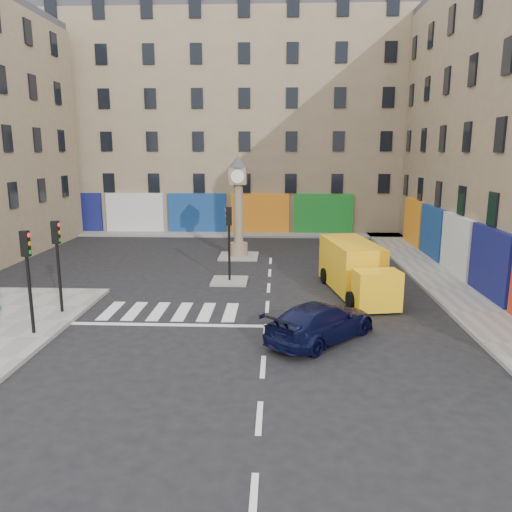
# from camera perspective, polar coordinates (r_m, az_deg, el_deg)

# --- Properties ---
(ground) EXTENTS (120.00, 120.00, 0.00)m
(ground) POSITION_cam_1_polar(r_m,az_deg,el_deg) (17.63, 1.01, -9.85)
(ground) COLOR black
(ground) RESTS_ON ground
(sidewalk_right) EXTENTS (2.60, 30.00, 0.15)m
(sidewalk_right) POSITION_cam_1_polar(r_m,az_deg,el_deg) (28.38, 19.44, -1.89)
(sidewalk_right) COLOR gray
(sidewalk_right) RESTS_ON ground
(sidewalk_far) EXTENTS (32.00, 2.40, 0.15)m
(sidewalk_far) POSITION_cam_1_polar(r_m,az_deg,el_deg) (39.34, -3.95, 2.52)
(sidewalk_far) COLOR gray
(sidewalk_far) RESTS_ON ground
(island_near) EXTENTS (1.80, 1.80, 0.12)m
(island_near) POSITION_cam_1_polar(r_m,az_deg,el_deg) (25.32, -3.04, -2.87)
(island_near) COLOR gray
(island_near) RESTS_ON ground
(island_far) EXTENTS (2.40, 2.40, 0.12)m
(island_far) POSITION_cam_1_polar(r_m,az_deg,el_deg) (31.13, -1.98, -0.03)
(island_far) COLOR gray
(island_far) RESTS_ON ground
(building_far) EXTENTS (32.00, 10.00, 17.00)m
(building_far) POSITION_cam_1_polar(r_m,az_deg,el_deg) (44.61, -3.26, 14.52)
(building_far) COLOR gray
(building_far) RESTS_ON ground
(traffic_light_left_near) EXTENTS (0.28, 0.22, 3.70)m
(traffic_light_left_near) POSITION_cam_1_polar(r_m,az_deg,el_deg) (19.12, -24.67, -1.00)
(traffic_light_left_near) COLOR black
(traffic_light_left_near) RESTS_ON sidewalk_left
(traffic_light_left_far) EXTENTS (0.28, 0.22, 3.70)m
(traffic_light_left_far) POSITION_cam_1_polar(r_m,az_deg,el_deg) (21.23, -21.77, 0.45)
(traffic_light_left_far) COLOR black
(traffic_light_left_far) RESTS_ON sidewalk_left
(traffic_light_island) EXTENTS (0.28, 0.22, 3.70)m
(traffic_light_island) POSITION_cam_1_polar(r_m,az_deg,el_deg) (24.79, -3.10, 2.79)
(traffic_light_island) COLOR black
(traffic_light_island) RESTS_ON island_near
(clock_pillar) EXTENTS (1.20, 1.20, 6.10)m
(clock_pillar) POSITION_cam_1_polar(r_m,az_deg,el_deg) (30.59, -2.03, 6.37)
(clock_pillar) COLOR #8C785C
(clock_pillar) RESTS_ON island_far
(navy_sedan) EXTENTS (4.53, 4.71, 1.35)m
(navy_sedan) POSITION_cam_1_polar(r_m,az_deg,el_deg) (17.76, 7.45, -7.46)
(navy_sedan) COLOR black
(navy_sedan) RESTS_ON ground
(yellow_van) EXTENTS (2.99, 6.59, 2.31)m
(yellow_van) POSITION_cam_1_polar(r_m,az_deg,el_deg) (23.67, 11.26, -1.43)
(yellow_van) COLOR yellow
(yellow_van) RESTS_ON ground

